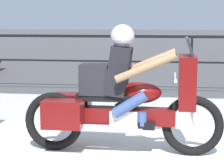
# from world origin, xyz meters

# --- Properties ---
(sidewalk_band) EXTENTS (44.00, 2.40, 0.01)m
(sidewalk_band) POSITION_xyz_m (0.00, 3.40, 0.01)
(sidewalk_band) COLOR #A8A59E
(sidewalk_band) RESTS_ON ground
(fence_railing) EXTENTS (36.00, 0.05, 1.30)m
(fence_railing) POSITION_xyz_m (0.00, 5.07, 1.02)
(fence_railing) COLOR black
(fence_railing) RESTS_ON ground
(motorcycle) EXTENTS (2.48, 0.76, 1.60)m
(motorcycle) POSITION_xyz_m (-1.03, 0.70, 0.70)
(motorcycle) COLOR black
(motorcycle) RESTS_ON ground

